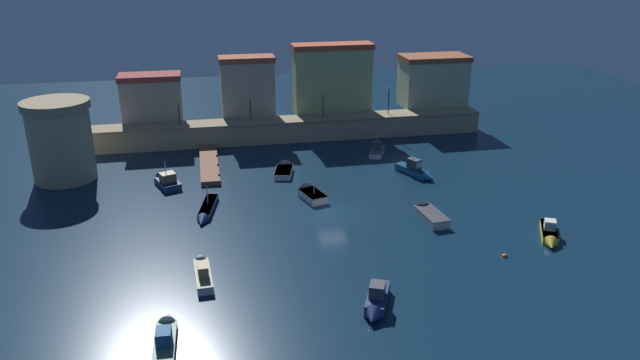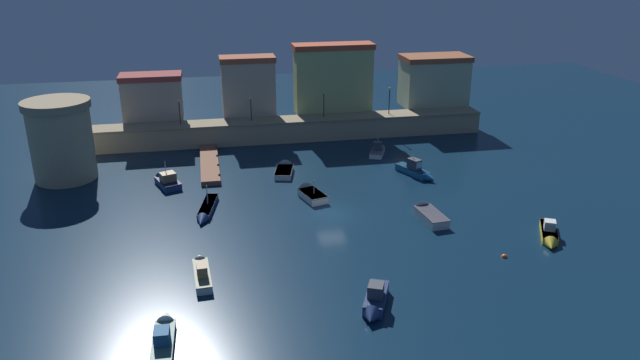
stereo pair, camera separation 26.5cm
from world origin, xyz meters
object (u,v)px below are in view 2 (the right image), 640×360
quay_lamp_3 (389,96)px  moored_boat_4 (206,211)px  moored_boat_3 (166,180)px  moored_boat_7 (285,169)px  moored_boat_8 (417,171)px  moored_boat_1 (309,193)px  moored_boat_5 (378,150)px  moored_boat_9 (427,213)px  quay_lamp_1 (251,104)px  moored_boat_10 (375,301)px  moored_boat_0 (201,270)px  quay_lamp_0 (179,108)px  moored_boat_2 (549,235)px  quay_lamp_2 (324,100)px  moored_boat_6 (164,335)px  mooring_buoy_0 (504,257)px  fortress_tower (61,140)px

quay_lamp_3 → moored_boat_4: quay_lamp_3 is taller
moored_boat_3 → moored_boat_4: (3.97, -8.32, -0.21)m
quay_lamp_3 → moored_boat_7: (-15.46, -11.78, -4.79)m
moored_boat_4 → moored_boat_8: (22.63, 5.75, 0.28)m
moored_boat_1 → moored_boat_7: 7.72m
moored_boat_5 → moored_boat_4: bearing=148.2°
quay_lamp_3 → moored_boat_9: bearing=-99.2°
quay_lamp_1 → moored_boat_9: size_ratio=0.60×
moored_boat_9 → moored_boat_7: bearing=31.9°
moored_boat_1 → moored_boat_10: 20.56m
moored_boat_8 → moored_boat_9: moored_boat_8 is taller
moored_boat_9 → moored_boat_10: size_ratio=1.04×
quay_lamp_3 → moored_boat_10: bearing=-108.1°
moored_boat_0 → moored_boat_7: (9.30, 21.31, -0.13)m
quay_lamp_0 → moored_boat_4: bearing=-83.3°
moored_boat_0 → moored_boat_5: (21.18, 25.44, 0.02)m
quay_lamp_1 → moored_boat_2: bearing=-55.3°
quay_lamp_2 → moored_boat_3: quay_lamp_2 is taller
quay_lamp_3 → moored_boat_6: 49.26m
moored_boat_4 → moored_boat_5: bearing=135.0°
moored_boat_8 → moored_boat_10: size_ratio=1.11×
moored_boat_7 → mooring_buoy_0: moored_boat_7 is taller
moored_boat_5 → mooring_buoy_0: 27.22m
quay_lamp_2 → quay_lamp_1: bearing=-180.0°
quay_lamp_0 → mooring_buoy_0: size_ratio=6.37×
moored_boat_6 → moored_boat_10: size_ratio=1.24×
moored_boat_1 → moored_boat_2: bearing=-141.4°
quay_lamp_2 → moored_boat_6: quay_lamp_2 is taller
moored_boat_0 → moored_boat_5: 33.10m
quay_lamp_0 → quay_lamp_1: 8.74m
moored_boat_1 → moored_boat_3: bearing=50.2°
mooring_buoy_0 → moored_boat_10: bearing=-157.1°
quay_lamp_2 → moored_boat_5: 10.25m
moored_boat_1 → quay_lamp_0: bearing=17.1°
quay_lamp_0 → moored_boat_9: 34.90m
quay_lamp_1 → moored_boat_4: 22.83m
quay_lamp_3 → moored_boat_9: 27.07m
moored_boat_3 → moored_boat_8: moored_boat_3 is taller
moored_boat_6 → moored_boat_7: bearing=-20.5°
moored_boat_7 → quay_lamp_2: bearing=-16.5°
quay_lamp_1 → moored_boat_6: quay_lamp_1 is taller
quay_lamp_3 → moored_boat_4: bearing=-138.4°
moored_boat_7 → moored_boat_8: 14.44m
fortress_tower → moored_boat_10: bearing=-50.0°
moored_boat_0 → moored_boat_8: bearing=-56.6°
moored_boat_5 → moored_boat_2: bearing=-137.7°
moored_boat_7 → moored_boat_5: bearing=-57.4°
moored_boat_4 → moored_boat_10: size_ratio=1.36×
moored_boat_6 → mooring_buoy_0: size_ratio=12.57×
moored_boat_4 → moored_boat_10: bearing=42.3°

